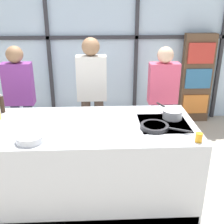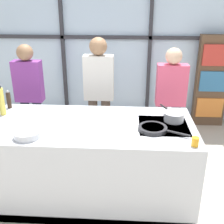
{
  "view_description": "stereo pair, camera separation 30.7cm",
  "coord_description": "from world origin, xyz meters",
  "px_view_note": "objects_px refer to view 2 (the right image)",
  "views": [
    {
      "loc": [
        0.11,
        -2.74,
        2.21
      ],
      "look_at": [
        0.24,
        0.1,
        1.03
      ],
      "focal_mm": 45.0,
      "sensor_mm": 36.0,
      "label": 1
    },
    {
      "loc": [
        0.41,
        -2.74,
        2.21
      ],
      "look_at": [
        0.24,
        0.1,
        1.03
      ],
      "focal_mm": 45.0,
      "sensor_mm": 36.0,
      "label": 2
    }
  ],
  "objects_px": {
    "spectator_center_left": "(99,90)",
    "pepper_grinder": "(9,100)",
    "saucepan": "(174,116)",
    "white_plate": "(38,124)",
    "spectator_center_right": "(170,97)",
    "frying_pan": "(153,128)",
    "oil_bottle": "(1,101)",
    "spectator_far_left": "(30,93)",
    "mixing_bowl": "(27,134)",
    "juice_glass_near": "(195,142)"
  },
  "relations": [
    {
      "from": "spectator_center_right",
      "to": "mixing_bowl",
      "type": "xyz_separation_m",
      "value": [
        -1.56,
        -1.35,
        0.06
      ]
    },
    {
      "from": "saucepan",
      "to": "white_plate",
      "type": "bearing_deg",
      "value": -172.3
    },
    {
      "from": "spectator_center_left",
      "to": "frying_pan",
      "type": "bearing_deg",
      "value": 121.12
    },
    {
      "from": "pepper_grinder",
      "to": "spectator_far_left",
      "type": "bearing_deg",
      "value": 85.65
    },
    {
      "from": "spectator_center_left",
      "to": "saucepan",
      "type": "distance_m",
      "value": 1.26
    },
    {
      "from": "spectator_far_left",
      "to": "spectator_center_right",
      "type": "height_order",
      "value": "spectator_far_left"
    },
    {
      "from": "frying_pan",
      "to": "juice_glass_near",
      "type": "bearing_deg",
      "value": -40.12
    },
    {
      "from": "spectator_center_left",
      "to": "oil_bottle",
      "type": "distance_m",
      "value": 1.32
    },
    {
      "from": "pepper_grinder",
      "to": "juice_glass_near",
      "type": "height_order",
      "value": "pepper_grinder"
    },
    {
      "from": "oil_bottle",
      "to": "pepper_grinder",
      "type": "distance_m",
      "value": 0.22
    },
    {
      "from": "spectator_center_right",
      "to": "juice_glass_near",
      "type": "bearing_deg",
      "value": 91.41
    },
    {
      "from": "mixing_bowl",
      "to": "oil_bottle",
      "type": "distance_m",
      "value": 0.73
    },
    {
      "from": "spectator_center_left",
      "to": "frying_pan",
      "type": "xyz_separation_m",
      "value": [
        0.68,
        -1.12,
        -0.04
      ]
    },
    {
      "from": "white_plate",
      "to": "oil_bottle",
      "type": "bearing_deg",
      "value": 152.14
    },
    {
      "from": "oil_bottle",
      "to": "white_plate",
      "type": "bearing_deg",
      "value": -27.86
    },
    {
      "from": "pepper_grinder",
      "to": "white_plate",
      "type": "bearing_deg",
      "value": -43.28
    },
    {
      "from": "spectator_center_right",
      "to": "juice_glass_near",
      "type": "xyz_separation_m",
      "value": [
        0.04,
        -1.42,
        0.07
      ]
    },
    {
      "from": "oil_bottle",
      "to": "spectator_center_right",
      "type": "bearing_deg",
      "value": 21.59
    },
    {
      "from": "white_plate",
      "to": "frying_pan",
      "type": "bearing_deg",
      "value": -2.69
    },
    {
      "from": "spectator_center_left",
      "to": "white_plate",
      "type": "bearing_deg",
      "value": 62.82
    },
    {
      "from": "oil_bottle",
      "to": "pepper_grinder",
      "type": "xyz_separation_m",
      "value": [
        -0.01,
        0.21,
        -0.06
      ]
    },
    {
      "from": "spectator_center_left",
      "to": "saucepan",
      "type": "height_order",
      "value": "spectator_center_left"
    },
    {
      "from": "spectator_center_left",
      "to": "pepper_grinder",
      "type": "relative_size",
      "value": 7.57
    },
    {
      "from": "juice_glass_near",
      "to": "oil_bottle",
      "type": "bearing_deg",
      "value": 163.38
    },
    {
      "from": "spectator_center_right",
      "to": "saucepan",
      "type": "bearing_deg",
      "value": 84.64
    },
    {
      "from": "frying_pan",
      "to": "juice_glass_near",
      "type": "height_order",
      "value": "juice_glass_near"
    },
    {
      "from": "juice_glass_near",
      "to": "spectator_center_left",
      "type": "bearing_deg",
      "value": 126.03
    },
    {
      "from": "spectator_center_right",
      "to": "white_plate",
      "type": "relative_size",
      "value": 6.93
    },
    {
      "from": "frying_pan",
      "to": "pepper_grinder",
      "type": "height_order",
      "value": "pepper_grinder"
    },
    {
      "from": "white_plate",
      "to": "juice_glass_near",
      "type": "bearing_deg",
      "value": -12.8
    },
    {
      "from": "frying_pan",
      "to": "oil_bottle",
      "type": "distance_m",
      "value": 1.75
    },
    {
      "from": "spectator_far_left",
      "to": "frying_pan",
      "type": "relative_size",
      "value": 3.21
    },
    {
      "from": "pepper_grinder",
      "to": "spectator_center_right",
      "type": "bearing_deg",
      "value": 16.2
    },
    {
      "from": "frying_pan",
      "to": "pepper_grinder",
      "type": "bearing_deg",
      "value": 162.97
    },
    {
      "from": "spectator_center_right",
      "to": "frying_pan",
      "type": "bearing_deg",
      "value": 73.92
    },
    {
      "from": "frying_pan",
      "to": "saucepan",
      "type": "relative_size",
      "value": 1.26
    },
    {
      "from": "saucepan",
      "to": "white_plate",
      "type": "height_order",
      "value": "saucepan"
    },
    {
      "from": "white_plate",
      "to": "oil_bottle",
      "type": "xyz_separation_m",
      "value": [
        -0.49,
        0.26,
        0.16
      ]
    },
    {
      "from": "juice_glass_near",
      "to": "spectator_center_right",
      "type": "bearing_deg",
      "value": 91.41
    },
    {
      "from": "spectator_far_left",
      "to": "frying_pan",
      "type": "height_order",
      "value": "spectator_far_left"
    },
    {
      "from": "spectator_center_right",
      "to": "frying_pan",
      "type": "height_order",
      "value": "spectator_center_right"
    },
    {
      "from": "spectator_center_left",
      "to": "frying_pan",
      "type": "height_order",
      "value": "spectator_center_left"
    },
    {
      "from": "spectator_center_left",
      "to": "mixing_bowl",
      "type": "height_order",
      "value": "spectator_center_left"
    },
    {
      "from": "saucepan",
      "to": "juice_glass_near",
      "type": "distance_m",
      "value": 0.57
    },
    {
      "from": "spectator_far_left",
      "to": "spectator_center_left",
      "type": "distance_m",
      "value": 1.0
    },
    {
      "from": "white_plate",
      "to": "pepper_grinder",
      "type": "relative_size",
      "value": 1.01
    },
    {
      "from": "mixing_bowl",
      "to": "oil_bottle",
      "type": "height_order",
      "value": "oil_bottle"
    },
    {
      "from": "spectator_center_right",
      "to": "spectator_far_left",
      "type": "bearing_deg",
      "value": 0.0
    },
    {
      "from": "spectator_center_right",
      "to": "mixing_bowl",
      "type": "bearing_deg",
      "value": 40.76
    },
    {
      "from": "juice_glass_near",
      "to": "saucepan",
      "type": "bearing_deg",
      "value": 101.79
    }
  ]
}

